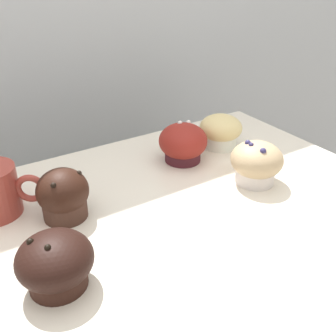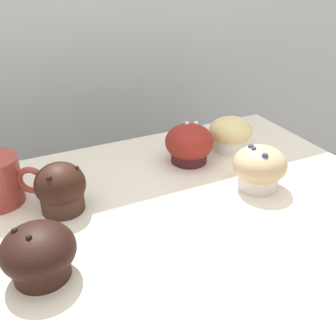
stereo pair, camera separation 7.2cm
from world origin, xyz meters
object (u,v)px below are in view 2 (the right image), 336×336
muffin_front_center (189,144)px  muffin_back_right (231,133)px  muffin_back_left (61,189)px  muffin_front_right (259,167)px

muffin_front_center → muffin_back_right: 0.11m
muffin_back_left → muffin_front_right: bearing=-14.0°
muffin_front_center → muffin_back_left: muffin_back_left is taller
muffin_front_right → muffin_back_left: bearing=166.0°
muffin_back_right → muffin_front_right: (-0.04, -0.16, 0.00)m
muffin_front_center → muffin_front_right: 0.16m
muffin_front_right → muffin_back_right: bearing=74.4°
muffin_front_center → muffin_back_left: bearing=-167.4°
muffin_back_left → muffin_front_right: 0.36m
muffin_back_left → muffin_front_right: size_ratio=0.88×
muffin_back_left → muffin_back_right: 0.40m
muffin_back_left → muffin_front_right: (0.35, -0.09, -0.00)m
muffin_back_left → muffin_back_right: bearing=10.7°
muffin_back_right → muffin_front_right: size_ratio=0.96×
muffin_back_left → muffin_back_right: (0.39, 0.07, -0.00)m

